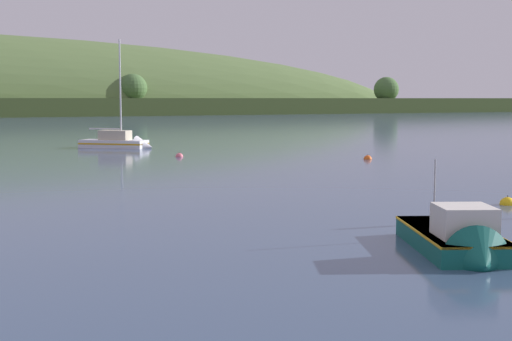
# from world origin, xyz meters

# --- Properties ---
(sailboat_midwater_white) EXTENTS (7.09, 7.42, 12.25)m
(sailboat_midwater_white) POSITION_xyz_m (-0.51, 77.50, 0.37)
(sailboat_midwater_white) COLOR white
(sailboat_midwater_white) RESTS_ON ground
(fishing_boat_moored) EXTENTS (5.08, 6.55, 3.82)m
(fishing_boat_moored) POSITION_xyz_m (-9.78, 23.06, 0.38)
(fishing_boat_moored) COLOR #0F564C
(fishing_boat_moored) RESTS_ON ground
(mooring_buoy_foreground) EXTENTS (0.68, 0.68, 0.76)m
(mooring_buoy_foreground) POSITION_xyz_m (-0.26, 64.00, 0.00)
(mooring_buoy_foreground) COLOR #E06675
(mooring_buoy_foreground) RESTS_ON ground
(mooring_buoy_midchannel) EXTENTS (0.71, 0.71, 0.79)m
(mooring_buoy_midchannel) POSITION_xyz_m (12.23, 53.12, 0.00)
(mooring_buoy_midchannel) COLOR #EA5B19
(mooring_buoy_midchannel) RESTS_ON ground
(mooring_buoy_far_upstream) EXTENTS (0.75, 0.75, 0.83)m
(mooring_buoy_far_upstream) POSITION_xyz_m (0.83, 29.56, 0.00)
(mooring_buoy_far_upstream) COLOR yellow
(mooring_buoy_far_upstream) RESTS_ON ground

